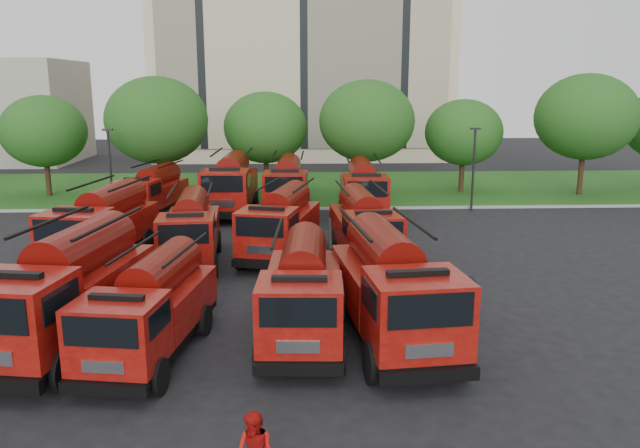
# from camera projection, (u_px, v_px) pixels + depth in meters

# --- Properties ---
(ground) EXTENTS (140.00, 140.00, 0.00)m
(ground) POSITION_uv_depth(u_px,v_px,m) (266.00, 312.00, 21.53)
(ground) COLOR black
(ground) RESTS_ON ground
(lawn) EXTENTS (70.00, 16.00, 0.12)m
(lawn) POSITION_uv_depth(u_px,v_px,m) (281.00, 188.00, 46.86)
(lawn) COLOR #164612
(lawn) RESTS_ON ground
(curb) EXTENTS (70.00, 0.30, 0.14)m
(curb) POSITION_uv_depth(u_px,v_px,m) (278.00, 209.00, 38.96)
(curb) COLOR gray
(curb) RESTS_ON ground
(apartment_building) EXTENTS (30.00, 14.18, 25.00)m
(apartment_building) POSITION_uv_depth(u_px,v_px,m) (303.00, 37.00, 65.60)
(apartment_building) COLOR beige
(apartment_building) RESTS_ON ground
(tree_1) EXTENTS (5.71, 5.71, 6.98)m
(tree_1) POSITION_uv_depth(u_px,v_px,m) (44.00, 131.00, 42.31)
(tree_1) COLOR #382314
(tree_1) RESTS_ON ground
(tree_2) EXTENTS (6.72, 6.72, 8.22)m
(tree_2) POSITION_uv_depth(u_px,v_px,m) (157.00, 120.00, 40.99)
(tree_2) COLOR #382314
(tree_2) RESTS_ON ground
(tree_3) EXTENTS (5.88, 5.88, 7.19)m
(tree_3) POSITION_uv_depth(u_px,v_px,m) (265.00, 128.00, 43.86)
(tree_3) COLOR #382314
(tree_3) RESTS_ON ground
(tree_4) EXTENTS (6.55, 6.55, 8.01)m
(tree_4) POSITION_uv_depth(u_px,v_px,m) (367.00, 121.00, 42.56)
(tree_4) COLOR #382314
(tree_4) RESTS_ON ground
(tree_5) EXTENTS (5.46, 5.46, 6.68)m
(tree_5) POSITION_uv_depth(u_px,v_px,m) (464.00, 132.00, 44.00)
(tree_5) COLOR #382314
(tree_5) RESTS_ON ground
(tree_6) EXTENTS (6.89, 6.89, 8.42)m
(tree_6) POSITION_uv_depth(u_px,v_px,m) (586.00, 117.00, 42.61)
(tree_6) COLOR #382314
(tree_6) RESTS_ON ground
(lamp_post_0) EXTENTS (0.60, 0.25, 5.11)m
(lamp_post_0) POSITION_uv_depth(u_px,v_px,m) (110.00, 166.00, 37.26)
(lamp_post_0) COLOR black
(lamp_post_0) RESTS_ON ground
(lamp_post_1) EXTENTS (0.60, 0.25, 5.11)m
(lamp_post_1) POSITION_uv_depth(u_px,v_px,m) (474.00, 164.00, 38.14)
(lamp_post_1) COLOR black
(lamp_post_1) RESTS_ON ground
(fire_truck_0) EXTENTS (3.78, 7.93, 3.47)m
(fire_truck_0) POSITION_uv_depth(u_px,v_px,m) (66.00, 290.00, 18.38)
(fire_truck_0) COLOR black
(fire_truck_0) RESTS_ON ground
(fire_truck_1) EXTENTS (3.12, 6.58, 2.88)m
(fire_truck_1) POSITION_uv_depth(u_px,v_px,m) (151.00, 307.00, 17.79)
(fire_truck_1) COLOR black
(fire_truck_1) RESTS_ON ground
(fire_truck_2) EXTENTS (2.72, 6.79, 3.04)m
(fire_truck_2) POSITION_uv_depth(u_px,v_px,m) (303.00, 291.00, 18.96)
(fire_truck_2) COLOR black
(fire_truck_2) RESTS_ON ground
(fire_truck_3) EXTENTS (3.33, 7.61, 3.36)m
(fire_truck_3) POSITION_uv_depth(u_px,v_px,m) (392.00, 288.00, 18.75)
(fire_truck_3) COLOR black
(fire_truck_3) RESTS_ON ground
(fire_truck_4) EXTENTS (3.56, 7.51, 3.28)m
(fire_truck_4) POSITION_uv_depth(u_px,v_px,m) (103.00, 226.00, 27.16)
(fire_truck_4) COLOR black
(fire_truck_4) RESTS_ON ground
(fire_truck_5) EXTENTS (2.83, 6.73, 2.99)m
(fire_truck_5) POSITION_uv_depth(u_px,v_px,m) (191.00, 229.00, 27.21)
(fire_truck_5) COLOR black
(fire_truck_5) RESTS_ON ground
(fire_truck_6) EXTENTS (3.83, 7.10, 3.07)m
(fire_truck_6) POSITION_uv_depth(u_px,v_px,m) (281.00, 223.00, 28.18)
(fire_truck_6) COLOR black
(fire_truck_6) RESTS_ON ground
(fire_truck_7) EXTENTS (2.79, 6.83, 3.05)m
(fire_truck_7) POSITION_uv_depth(u_px,v_px,m) (364.00, 227.00, 27.45)
(fire_truck_7) COLOR black
(fire_truck_7) RESTS_ON ground
(fire_truck_8) EXTENTS (3.35, 6.70, 2.92)m
(fire_truck_8) POSITION_uv_depth(u_px,v_px,m) (153.00, 191.00, 36.92)
(fire_truck_8) COLOR black
(fire_truck_8) RESTS_ON ground
(fire_truck_9) EXTENTS (3.00, 7.78, 3.51)m
(fire_truck_9) POSITION_uv_depth(u_px,v_px,m) (231.00, 184.00, 37.61)
(fire_truck_9) COLOR black
(fire_truck_9) RESTS_ON ground
(fire_truck_10) EXTENTS (2.89, 7.29, 3.27)m
(fire_truck_10) POSITION_uv_depth(u_px,v_px,m) (287.00, 185.00, 38.25)
(fire_truck_10) COLOR black
(fire_truck_10) RESTS_ON ground
(fire_truck_11) EXTENTS (2.87, 7.27, 3.26)m
(fire_truck_11) POSITION_uv_depth(u_px,v_px,m) (363.00, 189.00, 36.67)
(fire_truck_11) COLOR black
(fire_truck_11) RESTS_ON ground
(firefighter_0) EXTENTS (0.66, 0.50, 1.69)m
(firefighter_0) POSITION_uv_depth(u_px,v_px,m) (394.00, 371.00, 17.05)
(firefighter_0) COLOR #AD0F0D
(firefighter_0) RESTS_ON ground
(firefighter_2) EXTENTS (0.68, 0.98, 1.51)m
(firefighter_2) POSITION_uv_depth(u_px,v_px,m) (382.00, 341.00, 19.10)
(firefighter_2) COLOR #AD0F0D
(firefighter_2) RESTS_ON ground
(firefighter_3) EXTENTS (1.08, 0.71, 1.54)m
(firefighter_3) POSITION_uv_depth(u_px,v_px,m) (466.00, 320.00, 20.74)
(firefighter_3) COLOR black
(firefighter_3) RESTS_ON ground
(firefighter_4) EXTENTS (0.90, 0.96, 1.64)m
(firefighter_4) POSITION_uv_depth(u_px,v_px,m) (198.00, 302.00, 22.47)
(firefighter_4) COLOR black
(firefighter_4) RESTS_ON ground
(firefighter_5) EXTENTS (1.64, 0.83, 1.71)m
(firefighter_5) POSITION_uv_depth(u_px,v_px,m) (360.00, 286.00, 24.31)
(firefighter_5) COLOR #AD0F0D
(firefighter_5) RESTS_ON ground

